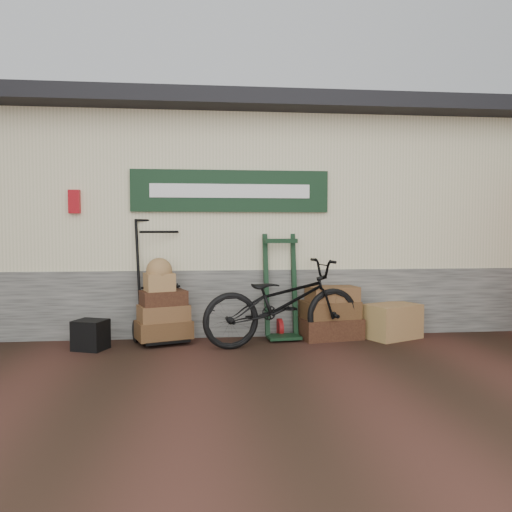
{
  "coord_description": "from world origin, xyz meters",
  "views": [
    {
      "loc": [
        -0.63,
        -5.64,
        1.44
      ],
      "look_at": [
        0.03,
        0.9,
        1.09
      ],
      "focal_mm": 35.0,
      "sensor_mm": 36.0,
      "label": 1
    }
  ],
  "objects_px": {
    "green_barrow": "(281,287)",
    "suitcase_stack": "(330,312)",
    "porter_trolley": "(160,279)",
    "black_trunk": "(91,335)",
    "bicycle": "(283,298)",
    "wicker_hamper": "(392,321)"
  },
  "relations": [
    {
      "from": "porter_trolley",
      "to": "bicycle",
      "type": "height_order",
      "value": "porter_trolley"
    },
    {
      "from": "suitcase_stack",
      "to": "black_trunk",
      "type": "xyz_separation_m",
      "value": [
        -3.02,
        -0.34,
        -0.17
      ]
    },
    {
      "from": "bicycle",
      "to": "porter_trolley",
      "type": "bearing_deg",
      "value": 63.51
    },
    {
      "from": "green_barrow",
      "to": "wicker_hamper",
      "type": "xyz_separation_m",
      "value": [
        1.48,
        -0.14,
        -0.46
      ]
    },
    {
      "from": "green_barrow",
      "to": "suitcase_stack",
      "type": "xyz_separation_m",
      "value": [
        0.64,
        -0.06,
        -0.34
      ]
    },
    {
      "from": "wicker_hamper",
      "to": "black_trunk",
      "type": "bearing_deg",
      "value": -176.17
    },
    {
      "from": "wicker_hamper",
      "to": "black_trunk",
      "type": "xyz_separation_m",
      "value": [
        -3.85,
        -0.26,
        -0.05
      ]
    },
    {
      "from": "porter_trolley",
      "to": "bicycle",
      "type": "relative_size",
      "value": 0.79
    },
    {
      "from": "porter_trolley",
      "to": "black_trunk",
      "type": "xyz_separation_m",
      "value": [
        -0.79,
        -0.4,
        -0.63
      ]
    },
    {
      "from": "wicker_hamper",
      "to": "green_barrow",
      "type": "bearing_deg",
      "value": 174.61
    },
    {
      "from": "porter_trolley",
      "to": "green_barrow",
      "type": "xyz_separation_m",
      "value": [
        1.58,
        0.0,
        -0.12
      ]
    },
    {
      "from": "green_barrow",
      "to": "bicycle",
      "type": "bearing_deg",
      "value": -101.25
    },
    {
      "from": "green_barrow",
      "to": "wicker_hamper",
      "type": "relative_size",
      "value": 1.99
    },
    {
      "from": "porter_trolley",
      "to": "black_trunk",
      "type": "bearing_deg",
      "value": -172.59
    },
    {
      "from": "black_trunk",
      "to": "wicker_hamper",
      "type": "bearing_deg",
      "value": 3.83
    },
    {
      "from": "green_barrow",
      "to": "bicycle",
      "type": "relative_size",
      "value": 0.68
    },
    {
      "from": "green_barrow",
      "to": "wicker_hamper",
      "type": "distance_m",
      "value": 1.55
    },
    {
      "from": "green_barrow",
      "to": "black_trunk",
      "type": "height_order",
      "value": "green_barrow"
    },
    {
      "from": "porter_trolley",
      "to": "suitcase_stack",
      "type": "distance_m",
      "value": 2.28
    },
    {
      "from": "bicycle",
      "to": "green_barrow",
      "type": "bearing_deg",
      "value": -17.8
    },
    {
      "from": "bicycle",
      "to": "suitcase_stack",
      "type": "bearing_deg",
      "value": -76.09
    },
    {
      "from": "green_barrow",
      "to": "black_trunk",
      "type": "distance_m",
      "value": 2.46
    }
  ]
}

